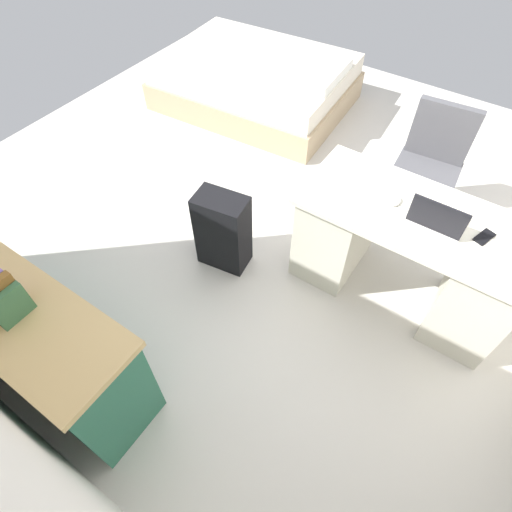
{
  "coord_description": "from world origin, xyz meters",
  "views": [
    {
      "loc": [
        -1.28,
        2.14,
        2.53
      ],
      "look_at": [
        -0.41,
        0.85,
        0.6
      ],
      "focal_mm": 29.51,
      "sensor_mm": 36.0,
      "label": 1
    }
  ],
  "objects_px": {
    "bed": "(257,82)",
    "credenza": "(16,325)",
    "office_chair": "(424,175)",
    "laptop": "(437,218)",
    "desk": "(405,254)",
    "cell_phone_near_laptop": "(484,237)",
    "computer_mouse": "(395,201)",
    "suitcase_black": "(223,231)"
  },
  "relations": [
    {
      "from": "office_chair",
      "to": "laptop",
      "type": "relative_size",
      "value": 3.02
    },
    {
      "from": "desk",
      "to": "suitcase_black",
      "type": "height_order",
      "value": "desk"
    },
    {
      "from": "desk",
      "to": "credenza",
      "type": "distance_m",
      "value": 2.43
    },
    {
      "from": "suitcase_black",
      "to": "cell_phone_near_laptop",
      "type": "relative_size",
      "value": 4.6
    },
    {
      "from": "cell_phone_near_laptop",
      "to": "office_chair",
      "type": "bearing_deg",
      "value": -38.64
    },
    {
      "from": "laptop",
      "to": "computer_mouse",
      "type": "distance_m",
      "value": 0.27
    },
    {
      "from": "office_chair",
      "to": "suitcase_black",
      "type": "height_order",
      "value": "office_chair"
    },
    {
      "from": "cell_phone_near_laptop",
      "to": "suitcase_black",
      "type": "bearing_deg",
      "value": 35.27
    },
    {
      "from": "office_chair",
      "to": "computer_mouse",
      "type": "relative_size",
      "value": 9.4
    },
    {
      "from": "office_chair",
      "to": "laptop",
      "type": "height_order",
      "value": "laptop"
    },
    {
      "from": "credenza",
      "to": "suitcase_black",
      "type": "bearing_deg",
      "value": -111.15
    },
    {
      "from": "bed",
      "to": "computer_mouse",
      "type": "bearing_deg",
      "value": 143.41
    },
    {
      "from": "laptop",
      "to": "bed",
      "type": "bearing_deg",
      "value": -34.06
    },
    {
      "from": "office_chair",
      "to": "bed",
      "type": "distance_m",
      "value": 2.14
    },
    {
      "from": "desk",
      "to": "credenza",
      "type": "bearing_deg",
      "value": 46.67
    },
    {
      "from": "office_chair",
      "to": "computer_mouse",
      "type": "bearing_deg",
      "value": 89.63
    },
    {
      "from": "bed",
      "to": "credenza",
      "type": "bearing_deg",
      "value": 99.05
    },
    {
      "from": "laptop",
      "to": "computer_mouse",
      "type": "height_order",
      "value": "laptop"
    },
    {
      "from": "bed",
      "to": "suitcase_black",
      "type": "relative_size",
      "value": 3.19
    },
    {
      "from": "suitcase_black",
      "to": "bed",
      "type": "bearing_deg",
      "value": -71.29
    },
    {
      "from": "credenza",
      "to": "computer_mouse",
      "type": "relative_size",
      "value": 18.0
    },
    {
      "from": "desk",
      "to": "computer_mouse",
      "type": "distance_m",
      "value": 0.41
    },
    {
      "from": "suitcase_black",
      "to": "laptop",
      "type": "relative_size",
      "value": 2.01
    },
    {
      "from": "office_chair",
      "to": "suitcase_black",
      "type": "distance_m",
      "value": 1.61
    },
    {
      "from": "cell_phone_near_laptop",
      "to": "laptop",
      "type": "bearing_deg",
      "value": 29.67
    },
    {
      "from": "desk",
      "to": "laptop",
      "type": "distance_m",
      "value": 0.42
    },
    {
      "from": "credenza",
      "to": "cell_phone_near_laptop",
      "type": "distance_m",
      "value": 2.72
    },
    {
      "from": "credenza",
      "to": "bed",
      "type": "bearing_deg",
      "value": -80.95
    },
    {
      "from": "office_chair",
      "to": "credenza",
      "type": "height_order",
      "value": "office_chair"
    },
    {
      "from": "desk",
      "to": "bed",
      "type": "bearing_deg",
      "value": -34.49
    },
    {
      "from": "computer_mouse",
      "to": "cell_phone_near_laptop",
      "type": "relative_size",
      "value": 0.74
    },
    {
      "from": "desk",
      "to": "bed",
      "type": "height_order",
      "value": "desk"
    },
    {
      "from": "desk",
      "to": "laptop",
      "type": "xyz_separation_m",
      "value": [
        -0.09,
        0.04,
        0.41
      ]
    },
    {
      "from": "office_chair",
      "to": "desk",
      "type": "bearing_deg",
      "value": 101.67
    },
    {
      "from": "desk",
      "to": "computer_mouse",
      "type": "xyz_separation_m",
      "value": [
        0.17,
        -0.01,
        0.38
      ]
    },
    {
      "from": "office_chair",
      "to": "laptop",
      "type": "xyz_separation_m",
      "value": [
        -0.25,
        0.84,
        0.39
      ]
    },
    {
      "from": "office_chair",
      "to": "computer_mouse",
      "type": "xyz_separation_m",
      "value": [
        0.01,
        0.8,
        0.35
      ]
    },
    {
      "from": "suitcase_black",
      "to": "computer_mouse",
      "type": "relative_size",
      "value": 6.25
    },
    {
      "from": "laptop",
      "to": "office_chair",
      "type": "bearing_deg",
      "value": -73.14
    },
    {
      "from": "desk",
      "to": "suitcase_black",
      "type": "bearing_deg",
      "value": 21.42
    },
    {
      "from": "desk",
      "to": "cell_phone_near_laptop",
      "type": "bearing_deg",
      "value": -176.86
    },
    {
      "from": "desk",
      "to": "bed",
      "type": "distance_m",
      "value": 2.66
    }
  ]
}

